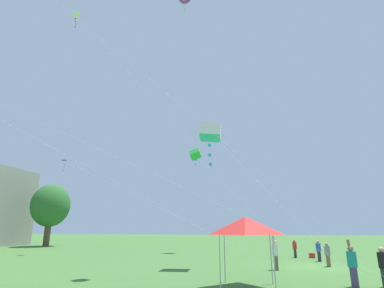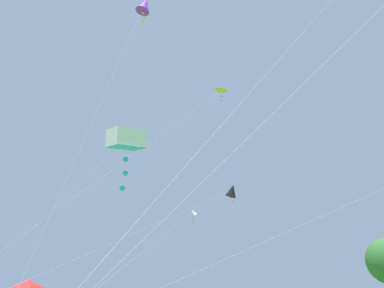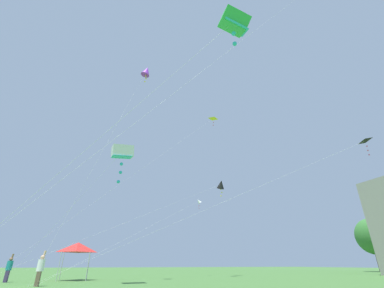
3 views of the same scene
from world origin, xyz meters
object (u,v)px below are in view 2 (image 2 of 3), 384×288
Objects in this scene: kite_black_diamond_0 at (232,191)px; kite_yellow_delta_5 at (220,91)px; festival_tent at (27,287)px; kite_white_diamond_7 at (193,213)px; kite_white_box_1 at (126,140)px; kite_purple_diamond_6 at (144,5)px.

kite_yellow_delta_5 reaches higher than kite_black_diamond_0.
festival_tent is 0.14× the size of kite_yellow_delta_5.
kite_white_diamond_7 is (-4.17, 12.98, 5.87)m from festival_tent.
kite_white_box_1 is (6.68, 2.45, 6.74)m from festival_tent.
kite_yellow_delta_5 is 11.31m from kite_purple_diamond_6.
kite_black_diamond_0 is at bearing 23.83° from kite_white_diamond_7.
kite_yellow_delta_5 reaches higher than kite_white_diamond_7.
kite_yellow_delta_5 is (-7.71, 11.46, 9.63)m from kite_white_box_1.
kite_white_box_1 is at bearing -44.13° from kite_white_diamond_7.
festival_tent is at bearing -137.23° from kite_purple_diamond_6.
kite_purple_diamond_6 is (5.33, -9.92, 1.02)m from kite_yellow_delta_5.
kite_white_box_1 is 11.01m from kite_purple_diamond_6.
kite_yellow_delta_5 is 1.37× the size of kite_white_diamond_7.
kite_purple_diamond_6 is at bearing -64.80° from kite_black_diamond_0.
kite_purple_diamond_6 is (4.30, 3.98, 17.39)m from festival_tent.
kite_white_diamond_7 is (-3.15, -0.93, -10.50)m from kite_yellow_delta_5.
kite_white_box_1 reaches higher than festival_tent.
kite_white_diamond_7 is (-10.85, 10.53, -0.87)m from kite_white_box_1.
kite_white_box_1 is (7.34, -12.08, -0.51)m from kite_black_diamond_0.
kite_white_box_1 is 0.48× the size of kite_yellow_delta_5.
kite_black_diamond_0 is 4.08m from kite_white_diamond_7.
festival_tent is 0.30× the size of kite_white_box_1.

